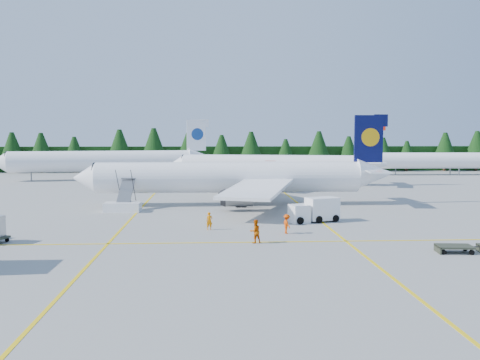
{
  "coord_description": "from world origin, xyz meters",
  "views": [
    {
      "loc": [
        -5.5,
        -50.14,
        9.09
      ],
      "look_at": [
        -1.88,
        14.4,
        3.5
      ],
      "focal_mm": 40.0,
      "sensor_mm": 36.0,
      "label": 1
    }
  ],
  "objects": [
    {
      "name": "taxi_stripe_b",
      "position": [
        6.0,
        20.0,
        0.01
      ],
      "size": [
        0.25,
        120.0,
        0.01
      ],
      "primitive_type": "cube",
      "color": "yellow",
      "rests_on": "ground"
    },
    {
      "name": "airliner_navy",
      "position": [
        -3.82,
        18.04,
        3.46
      ],
      "size": [
        39.55,
        32.57,
        11.51
      ],
      "rotation": [
        0.0,
        0.0,
        0.01
      ],
      "color": "white",
      "rests_on": "ground"
    },
    {
      "name": "airliner_red",
      "position": [
        4.94,
        45.86,
        3.34
      ],
      "size": [
        37.79,
        30.79,
        11.11
      ],
      "rotation": [
        0.0,
        0.0,
        -0.2
      ],
      "color": "white",
      "rests_on": "ground"
    },
    {
      "name": "taxi_stripe_a",
      "position": [
        -14.0,
        20.0,
        0.01
      ],
      "size": [
        0.25,
        120.0,
        0.01
      ],
      "primitive_type": "cube",
      "color": "yellow",
      "rests_on": "ground"
    },
    {
      "name": "airliner_far_left",
      "position": [
        -28.2,
        57.01,
        3.76
      ],
      "size": [
        41.09,
        10.05,
        12.01
      ],
      "rotation": [
        0.0,
        0.0,
        0.16
      ],
      "color": "white",
      "rests_on": "ground"
    },
    {
      "name": "ground",
      "position": [
        0.0,
        0.0,
        0.0
      ],
      "size": [
        320.0,
        320.0,
        0.0
      ],
      "primitive_type": "plane",
      "color": "gray",
      "rests_on": "ground"
    },
    {
      "name": "treeline_hedge",
      "position": [
        0.0,
        82.0,
        3.0
      ],
      "size": [
        220.0,
        4.0,
        6.0
      ],
      "primitive_type": "cube",
      "color": "black",
      "rests_on": "ground"
    },
    {
      "name": "airstairs",
      "position": [
        -15.73,
        12.81,
        0.82
      ],
      "size": [
        4.28,
        5.81,
        3.75
      ],
      "rotation": [
        0.0,
        0.0,
        -0.06
      ],
      "color": "white",
      "rests_on": "ground"
    },
    {
      "name": "crew_c",
      "position": [
        1.48,
        -2.26,
        0.9
      ],
      "size": [
        0.67,
        0.84,
        1.79
      ],
      "primitive_type": "imported",
      "rotation": [
        0.0,
        0.0,
        1.82
      ],
      "color": "#E94504",
      "rests_on": "ground"
    },
    {
      "name": "crew_a",
      "position": [
        -5.59,
        0.09,
        0.84
      ],
      "size": [
        0.69,
        0.54,
        1.68
      ],
      "primitive_type": "imported",
      "rotation": [
        0.0,
        0.0,
        0.24
      ],
      "color": "orange",
      "rests_on": "ground"
    },
    {
      "name": "crew_b",
      "position": [
        -1.77,
        -6.32,
        0.99
      ],
      "size": [
        1.16,
        1.04,
        1.97
      ],
      "primitive_type": "imported",
      "rotation": [
        0.0,
        0.0,
        3.5
      ],
      "color": "#D75704",
      "rests_on": "ground"
    },
    {
      "name": "service_truck",
      "position": [
        5.24,
        4.14,
        1.23
      ],
      "size": [
        5.48,
        3.34,
        2.49
      ],
      "rotation": [
        0.0,
        0.0,
        0.31
      ],
      "color": "silver",
      "rests_on": "ground"
    },
    {
      "name": "taxi_stripe_cross",
      "position": [
        0.0,
        -6.0,
        0.01
      ],
      "size": [
        80.0,
        0.25,
        0.01
      ],
      "primitive_type": "cube",
      "color": "yellow",
      "rests_on": "ground"
    },
    {
      "name": "airliner_far_right",
      "position": [
        46.07,
        65.63,
        3.26
      ],
      "size": [
        35.72,
        4.47,
        10.38
      ],
      "rotation": [
        0.0,
        0.0,
        -0.03
      ],
      "color": "white",
      "rests_on": "ground"
    }
  ]
}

